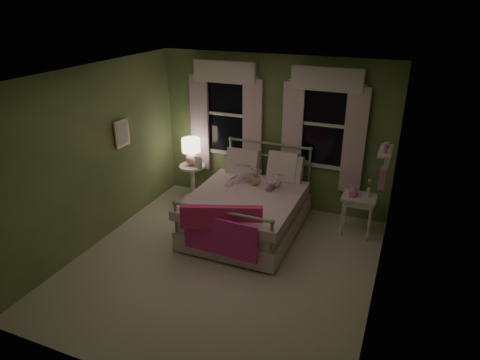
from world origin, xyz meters
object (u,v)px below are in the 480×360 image
at_px(nightstand_right, 359,202).
at_px(child_right, 275,171).
at_px(nightstand_left, 193,177).
at_px(child_left, 242,160).
at_px(bed, 249,209).
at_px(table_lamp, 191,149).
at_px(teddy_bear, 255,178).

bearing_deg(nightstand_right, child_right, -175.70).
bearing_deg(nightstand_left, child_left, -13.31).
bearing_deg(bed, nightstand_right, 18.47).
distance_m(bed, table_lamp, 1.63).
height_order(child_left, child_right, child_left).
relative_size(child_left, child_right, 1.30).
distance_m(bed, nightstand_right, 1.69).
bearing_deg(table_lamp, bed, -26.81).
bearing_deg(teddy_bear, nightstand_left, 163.06).
bearing_deg(nightstand_left, teddy_bear, -16.94).
xyz_separation_m(bed, teddy_bear, (-0.01, 0.27, 0.42)).
height_order(child_left, nightstand_left, child_left).
bearing_deg(child_right, nightstand_right, -171.87).
relative_size(teddy_bear, nightstand_left, 0.47).
distance_m(child_right, nightstand_right, 1.37).
relative_size(bed, child_right, 3.15).
relative_size(teddy_bear, table_lamp, 0.63).
height_order(bed, child_right, child_right).
xyz_separation_m(child_left, nightstand_right, (1.88, 0.10, -0.44)).
bearing_deg(bed, teddy_bear, 91.15).
relative_size(nightstand_left, nightstand_right, 1.02).
distance_m(bed, teddy_bear, 0.50).
relative_size(nightstand_left, table_lamp, 1.34).
bearing_deg(table_lamp, nightstand_left, 90.00).
distance_m(child_left, child_right, 0.57).
bearing_deg(child_left, nightstand_left, 2.79).
xyz_separation_m(bed, nightstand_left, (-1.36, 0.69, 0.04)).
bearing_deg(child_left, teddy_bear, 166.60).
height_order(child_left, table_lamp, child_left).
bearing_deg(child_right, nightstand_left, -5.01).
bearing_deg(child_left, nightstand_right, -160.88).
height_order(child_left, nightstand_right, child_left).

